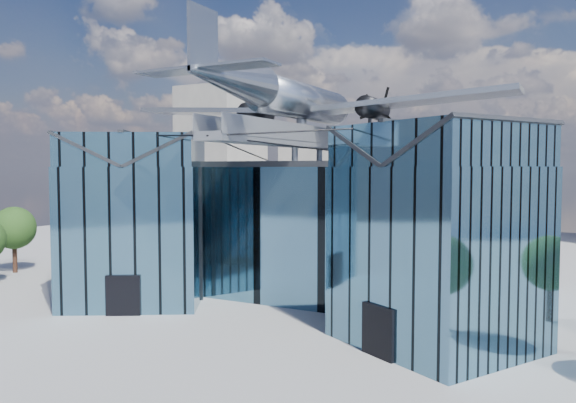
% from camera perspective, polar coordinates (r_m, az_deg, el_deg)
% --- Properties ---
extents(ground_plane, '(120.00, 120.00, 0.00)m').
position_cam_1_polar(ground_plane, '(36.63, -1.48, -11.48)').
color(ground_plane, gray).
extents(museum, '(32.88, 24.50, 17.60)m').
position_cam_1_polar(museum, '(40.76, 2.49, -2.05)').
color(museum, teal).
rests_on(museum, ground).
extents(bg_towers, '(77.00, 24.50, 26.00)m').
position_cam_1_polar(bg_towers, '(82.91, 16.72, 3.70)').
color(bg_towers, gray).
rests_on(bg_towers, ground).
extents(tree_side_w, '(4.23, 4.23, 5.95)m').
position_cam_1_polar(tree_side_w, '(56.04, -26.07, -2.44)').
color(tree_side_w, black).
rests_on(tree_side_w, ground).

